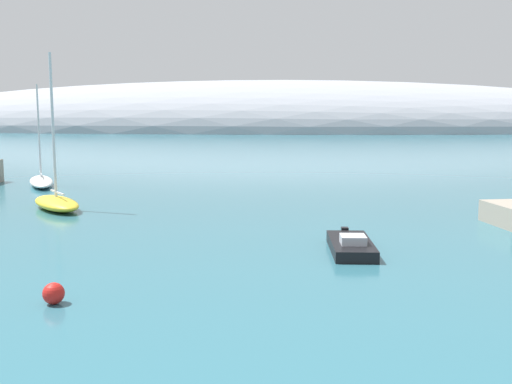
{
  "coord_description": "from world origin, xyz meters",
  "views": [
    {
      "loc": [
        4.21,
        -7.1,
        6.76
      ],
      "look_at": [
        2.52,
        27.04,
        2.04
      ],
      "focal_mm": 42.61,
      "sensor_mm": 36.0,
      "label": 1
    }
  ],
  "objects_px": {
    "motorboat_black_alongside_breakwater": "(351,245)",
    "mooring_buoy_red": "(54,293)",
    "sailboat_white_mid_mooring": "(41,181)",
    "sailboat_yellow_near_shore": "(56,201)"
  },
  "relations": [
    {
      "from": "motorboat_black_alongside_breakwater",
      "to": "mooring_buoy_red",
      "type": "relative_size",
      "value": 7.0
    },
    {
      "from": "mooring_buoy_red",
      "to": "motorboat_black_alongside_breakwater",
      "type": "bearing_deg",
      "value": 36.83
    },
    {
      "from": "sailboat_yellow_near_shore",
      "to": "motorboat_black_alongside_breakwater",
      "type": "distance_m",
      "value": 21.66
    },
    {
      "from": "sailboat_yellow_near_shore",
      "to": "sailboat_white_mid_mooring",
      "type": "distance_m",
      "value": 13.91
    },
    {
      "from": "sailboat_white_mid_mooring",
      "to": "sailboat_yellow_near_shore",
      "type": "bearing_deg",
      "value": 1.88
    },
    {
      "from": "sailboat_white_mid_mooring",
      "to": "motorboat_black_alongside_breakwater",
      "type": "distance_m",
      "value": 34.2
    },
    {
      "from": "sailboat_yellow_near_shore",
      "to": "mooring_buoy_red",
      "type": "relative_size",
      "value": 13.65
    },
    {
      "from": "motorboat_black_alongside_breakwater",
      "to": "mooring_buoy_red",
      "type": "bearing_deg",
      "value": -54.14
    },
    {
      "from": "sailboat_yellow_near_shore",
      "to": "sailboat_white_mid_mooring",
      "type": "xyz_separation_m",
      "value": [
        -6.13,
        12.49,
        -0.12
      ]
    },
    {
      "from": "motorboat_black_alongside_breakwater",
      "to": "mooring_buoy_red",
      "type": "xyz_separation_m",
      "value": [
        -11.16,
        -8.36,
        0.07
      ]
    }
  ]
}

